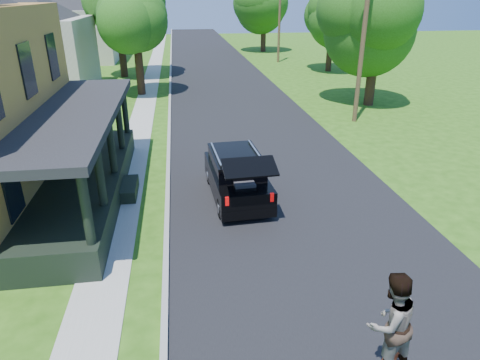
{
  "coord_description": "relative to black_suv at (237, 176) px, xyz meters",
  "views": [
    {
      "loc": [
        -3.47,
        -8.04,
        6.56
      ],
      "look_at": [
        -1.87,
        3.0,
        1.66
      ],
      "focal_mm": 32.0,
      "sensor_mm": 36.0,
      "label": 1
    }
  ],
  "objects": [
    {
      "name": "ground",
      "position": [
        1.65,
        -5.3,
        -0.8
      ],
      "size": [
        140.0,
        140.0,
        0.0
      ],
      "primitive_type": "plane",
      "color": "#285310",
      "rests_on": "ground"
    },
    {
      "name": "street",
      "position": [
        1.65,
        14.7,
        -0.8
      ],
      "size": [
        8.0,
        120.0,
        0.02
      ],
      "primitive_type": "cube",
      "color": "black",
      "rests_on": "ground"
    },
    {
      "name": "curb",
      "position": [
        -2.4,
        14.7,
        -0.8
      ],
      "size": [
        0.15,
        120.0,
        0.12
      ],
      "primitive_type": "cube",
      "color": "gray",
      "rests_on": "ground"
    },
    {
      "name": "sidewalk",
      "position": [
        -3.95,
        14.7,
        -0.8
      ],
      "size": [
        1.3,
        120.0,
        0.03
      ],
      "primitive_type": "cube",
      "color": "#97968E",
      "rests_on": "ground"
    },
    {
      "name": "front_walk",
      "position": [
        -7.85,
        0.7,
        -0.8
      ],
      "size": [
        6.5,
        1.2,
        0.03
      ],
      "primitive_type": "cube",
      "color": "#97968E",
      "rests_on": "ground"
    },
    {
      "name": "neighbor_house_mid",
      "position": [
        -11.85,
        18.7,
        3.39
      ],
      "size": [
        12.78,
        12.78,
        8.3
      ],
      "color": "beige",
      "rests_on": "ground"
    },
    {
      "name": "neighbor_house_far",
      "position": [
        -11.85,
        34.7,
        3.39
      ],
      "size": [
        12.78,
        12.78,
        8.3
      ],
      "color": "beige",
      "rests_on": "ground"
    },
    {
      "name": "black_suv",
      "position": [
        0.0,
        0.0,
        0.0
      ],
      "size": [
        1.94,
        4.56,
        2.09
      ],
      "rotation": [
        0.0,
        0.0,
        0.05
      ],
      "color": "black",
      "rests_on": "ground"
    },
    {
      "name": "skateboarder",
      "position": [
        1.39,
        -8.3,
        0.81
      ],
      "size": [
        1.06,
        0.91,
        1.88
      ],
      "rotation": [
        0.0,
        0.0,
        3.39
      ],
      "color": "black",
      "rests_on": "ground"
    },
    {
      "name": "tree_left_mid",
      "position": [
        -4.4,
        17.17,
        4.33
      ],
      "size": [
        6.14,
        5.79,
        7.64
      ],
      "rotation": [
        0.0,
        0.0,
        0.38
      ],
      "color": "black",
      "rests_on": "ground"
    },
    {
      "name": "tree_left_far",
      "position": [
        -6.29,
        24.48,
        5.06
      ],
      "size": [
        6.19,
        6.17,
        9.0
      ],
      "rotation": [
        0.0,
        0.0,
        -0.08
      ],
      "color": "black",
      "rests_on": "ground"
    },
    {
      "name": "tree_right_near",
      "position": [
        10.06,
        12.1,
        4.45
      ],
      "size": [
        6.49,
        6.11,
        8.07
      ],
      "rotation": [
        0.0,
        0.0,
        0.26
      ],
      "color": "black",
      "rests_on": "ground"
    },
    {
      "name": "tree_right_mid",
      "position": [
        11.77,
        24.76,
        4.39
      ],
      "size": [
        5.73,
        5.77,
        7.97
      ],
      "rotation": [
        0.0,
        0.0,
        -0.16
      ],
      "color": "black",
      "rests_on": "ground"
    },
    {
      "name": "tree_right_far",
      "position": [
        8.59,
        39.41,
        4.92
      ],
      "size": [
        6.7,
        6.64,
        9.23
      ],
      "rotation": [
        0.0,
        0.0,
        -0.05
      ],
      "color": "black",
      "rests_on": "ground"
    },
    {
      "name": "utility_pole_near",
      "position": [
        7.77,
        8.58,
        4.19
      ],
      "size": [
        1.51,
        0.27,
        9.7
      ],
      "rotation": [
        0.0,
        0.0,
        0.1
      ],
      "color": "#422A1E",
      "rests_on": "ground"
    },
    {
      "name": "utility_pole_far",
      "position": [
        8.52,
        30.74,
        3.29
      ],
      "size": [
        1.46,
        0.51,
        7.92
      ],
      "rotation": [
        0.0,
        0.0,
        0.27
      ],
      "color": "#422A1E",
      "rests_on": "ground"
    }
  ]
}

